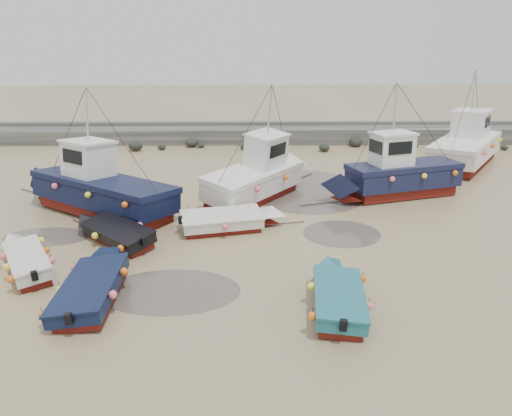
# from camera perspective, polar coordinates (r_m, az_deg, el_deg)

# --- Properties ---
(ground) EXTENTS (120.00, 120.00, 0.00)m
(ground) POSITION_cam_1_polar(r_m,az_deg,el_deg) (20.00, 0.81, -7.04)
(ground) COLOR tan
(ground) RESTS_ON ground
(seawall) EXTENTS (60.00, 4.92, 1.50)m
(seawall) POSITION_cam_1_polar(r_m,az_deg,el_deg) (40.63, 0.09, 8.37)
(seawall) COLOR slate
(seawall) RESTS_ON ground
(puddle_a) EXTENTS (5.13, 5.13, 0.01)m
(puddle_a) POSITION_cam_1_polar(r_m,az_deg,el_deg) (18.78, -9.70, -9.33)
(puddle_a) COLOR #554C44
(puddle_a) RESTS_ON ground
(puddle_b) EXTENTS (3.62, 3.62, 0.01)m
(puddle_b) POSITION_cam_1_polar(r_m,az_deg,el_deg) (23.56, 9.77, -2.88)
(puddle_b) COLOR #554C44
(puddle_b) RESTS_ON ground
(puddle_c) EXTENTS (3.95, 3.95, 0.01)m
(puddle_c) POSITION_cam_1_polar(r_m,az_deg,el_deg) (24.80, -22.81, -3.06)
(puddle_c) COLOR #554C44
(puddle_c) RESTS_ON ground
(puddle_d) EXTENTS (6.85, 6.85, 0.01)m
(puddle_d) POSITION_cam_1_polar(r_m,az_deg,el_deg) (29.34, 5.90, 2.10)
(puddle_d) COLOR #554C44
(puddle_d) RESTS_ON ground
(dinghy_0) EXTENTS (3.54, 5.26, 1.43)m
(dinghy_0) POSITION_cam_1_polar(r_m,az_deg,el_deg) (21.75, -24.71, -5.08)
(dinghy_0) COLOR maroon
(dinghy_0) RESTS_ON ground
(dinghy_1) EXTENTS (2.36, 6.57, 1.43)m
(dinghy_1) POSITION_cam_1_polar(r_m,az_deg,el_deg) (18.81, -17.93, -8.20)
(dinghy_1) COLOR maroon
(dinghy_1) RESTS_ON ground
(dinghy_2) EXTENTS (2.41, 5.89, 1.43)m
(dinghy_2) POSITION_cam_1_polar(r_m,az_deg,el_deg) (17.55, 9.25, -9.54)
(dinghy_2) COLOR maroon
(dinghy_2) RESTS_ON ground
(dinghy_4) EXTENTS (4.92, 4.57, 1.43)m
(dinghy_4) POSITION_cam_1_polar(r_m,az_deg,el_deg) (23.13, -15.85, -2.39)
(dinghy_4) COLOR maroon
(dinghy_4) RESTS_ON ground
(dinghy_5) EXTENTS (6.04, 2.69, 1.43)m
(dinghy_5) POSITION_cam_1_polar(r_m,az_deg,el_deg) (23.50, -3.05, -1.23)
(dinghy_5) COLOR maroon
(dinghy_5) RESTS_ON ground
(cabin_boat_0) EXTENTS (10.06, 7.37, 6.22)m
(cabin_boat_0) POSITION_cam_1_polar(r_m,az_deg,el_deg) (26.74, -18.07, 2.24)
(cabin_boat_0) COLOR maroon
(cabin_boat_0) RESTS_ON ground
(cabin_boat_1) EXTENTS (6.76, 8.23, 6.22)m
(cabin_boat_1) POSITION_cam_1_polar(r_m,az_deg,el_deg) (27.46, 0.31, 3.88)
(cabin_boat_1) COLOR maroon
(cabin_boat_1) RESTS_ON ground
(cabin_boat_2) EXTENTS (9.28, 4.24, 6.22)m
(cabin_boat_2) POSITION_cam_1_polar(r_m,az_deg,el_deg) (28.66, 15.55, 3.85)
(cabin_boat_2) COLOR maroon
(cabin_boat_2) RESTS_ON ground
(cabin_boat_3) EXTENTS (7.50, 9.36, 6.22)m
(cabin_boat_3) POSITION_cam_1_polar(r_m,az_deg,el_deg) (37.14, 23.08, 6.64)
(cabin_boat_3) COLOR maroon
(cabin_boat_3) RESTS_ON ground
(person) EXTENTS (0.76, 0.71, 1.74)m
(person) POSITION_cam_1_polar(r_m,az_deg,el_deg) (26.70, -14.93, -0.44)
(person) COLOR #1A1F38
(person) RESTS_ON ground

